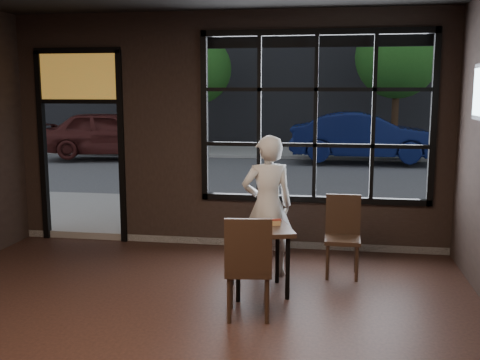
% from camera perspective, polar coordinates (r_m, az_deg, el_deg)
% --- Properties ---
extents(window_frame, '(3.06, 0.12, 2.28)m').
position_cam_1_polar(window_frame, '(7.52, 7.67, 6.31)').
color(window_frame, black).
rests_on(window_frame, ground).
extents(stained_transom, '(1.20, 0.06, 0.70)m').
position_cam_1_polar(stained_transom, '(8.29, -16.07, 10.10)').
color(stained_transom, orange).
rests_on(stained_transom, ground).
extents(street_asphalt, '(60.00, 41.00, 0.04)m').
position_cam_1_polar(street_asphalt, '(28.13, 6.35, 4.68)').
color(street_asphalt, '#545456').
rests_on(street_asphalt, ground).
extents(cafe_table, '(0.83, 0.83, 0.72)m').
position_cam_1_polar(cafe_table, '(6.09, 1.91, -8.07)').
color(cafe_table, '#322217').
rests_on(cafe_table, floor).
extents(chair_near, '(0.49, 0.49, 1.01)m').
position_cam_1_polar(chair_near, '(5.42, 0.87, -8.69)').
color(chair_near, '#322217').
rests_on(chair_near, floor).
extents(chair_window, '(0.41, 0.41, 0.94)m').
position_cam_1_polar(chair_window, '(6.66, 10.38, -5.72)').
color(chair_window, '#322217').
rests_on(chair_window, floor).
extents(man, '(0.70, 0.58, 1.65)m').
position_cam_1_polar(man, '(6.53, 2.80, -2.67)').
color(man, silver).
rests_on(man, floor).
extents(hotdog, '(0.22, 0.14, 0.06)m').
position_cam_1_polar(hotdog, '(6.08, 3.25, -4.34)').
color(hotdog, tan).
rests_on(hotdog, cafe_table).
extents(cup, '(0.17, 0.17, 0.10)m').
position_cam_1_polar(cup, '(5.86, 0.36, -4.64)').
color(cup, silver).
rests_on(cup, cafe_table).
extents(navy_car, '(4.28, 1.50, 1.41)m').
position_cam_1_polar(navy_car, '(16.81, 12.51, 4.33)').
color(navy_car, '#0A133D').
rests_on(navy_car, street_asphalt).
extents(maroon_car, '(4.44, 2.47, 1.43)m').
position_cam_1_polar(maroon_car, '(17.88, -13.06, 4.62)').
color(maroon_car, '#491A17').
rests_on(maroon_car, street_asphalt).
extents(tree_left, '(2.36, 2.36, 4.03)m').
position_cam_1_polar(tree_left, '(19.32, -4.44, 11.15)').
color(tree_left, '#332114').
rests_on(tree_left, street_asphalt).
extents(tree_right, '(2.64, 2.64, 4.51)m').
position_cam_1_polar(tree_right, '(18.80, 15.70, 11.94)').
color(tree_right, '#332114').
rests_on(tree_right, street_asphalt).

